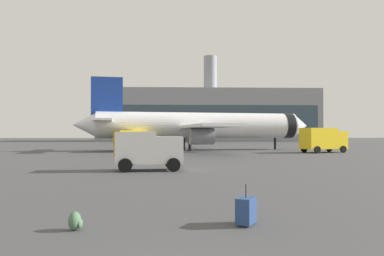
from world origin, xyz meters
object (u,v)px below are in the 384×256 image
airplane_at_gate (198,126)px  rolling_suitcase (246,211)px  fuel_truck (323,139)px  safety_cone_mid (164,156)px  service_truck (133,140)px  cargo_van (148,149)px  traveller_backpack (75,221)px  safety_cone_near (115,152)px

airplane_at_gate → rolling_suitcase: (-1.15, -44.28, -3.27)m
fuel_truck → safety_cone_mid: 23.06m
service_truck → cargo_van: (4.18, -25.09, -0.16)m
fuel_truck → safety_cone_mid: fuel_truck is taller
rolling_suitcase → traveller_backpack: bearing=-175.2°
safety_cone_mid → traveller_backpack: (-1.23, -26.22, -0.06)m
service_truck → safety_cone_near: size_ratio=6.22×
service_truck → cargo_van: bearing=-80.5°
fuel_truck → traveller_backpack: (-21.46, -37.22, -1.54)m
cargo_van → rolling_suitcase: size_ratio=4.15×
airplane_at_gate → service_truck: 10.43m
fuel_truck → safety_cone_mid: (-20.22, -11.00, -1.48)m
service_truck → traveller_backpack: service_truck is taller
safety_cone_near → traveller_backpack: 31.28m
rolling_suitcase → traveller_backpack: rolling_suitcase is taller
fuel_truck → rolling_suitcase: (-16.97, -36.84, -1.38)m
safety_cone_mid → traveller_backpack: safety_cone_mid is taller
safety_cone_near → traveller_backpack: safety_cone_near is taller
fuel_truck → cargo_van: (-20.82, -22.16, -0.32)m
safety_cone_mid → airplane_at_gate: bearing=76.6°
safety_cone_near → safety_cone_mid: (5.58, -4.76, -0.12)m
safety_cone_mid → rolling_suitcase: rolling_suitcase is taller
traveller_backpack → cargo_van: bearing=87.6°
safety_cone_mid → rolling_suitcase: (3.25, -25.85, 0.10)m
service_truck → rolling_suitcase: size_ratio=4.75×
safety_cone_near → rolling_suitcase: bearing=-73.9°
safety_cone_mid → rolling_suitcase: 26.05m
traveller_backpack → service_truck: bearing=95.1°
fuel_truck → service_truck: bearing=173.3°
airplane_at_gate → rolling_suitcase: airplane_at_gate is taller
safety_cone_mid → fuel_truck: bearing=28.5°
safety_cone_mid → traveller_backpack: size_ratio=1.25×
fuel_truck → safety_cone_near: size_ratio=7.69×
fuel_truck → safety_cone_near: bearing=-166.4°
fuel_truck → traveller_backpack: 42.98m
traveller_backpack → airplane_at_gate: bearing=82.8°
fuel_truck → cargo_van: size_ratio=1.42×
cargo_van → traveller_backpack: size_ratio=9.50×
cargo_van → rolling_suitcase: bearing=-75.3°
service_truck → traveller_backpack: (3.55, -40.15, -1.37)m
service_truck → fuel_truck: bearing=-6.7°
traveller_backpack → safety_cone_near: bearing=98.0°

